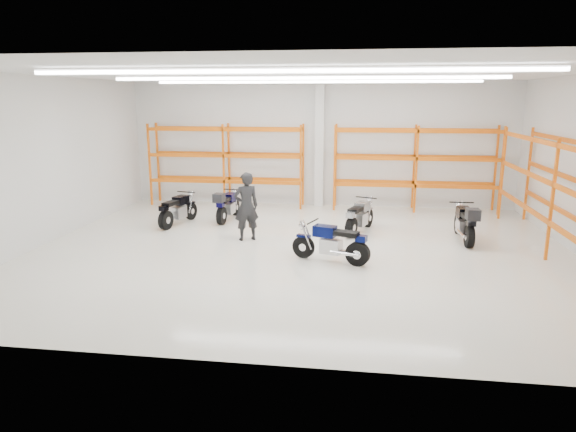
# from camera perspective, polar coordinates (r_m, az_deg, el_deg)

# --- Properties ---
(ground) EXTENTS (14.00, 14.00, 0.00)m
(ground) POSITION_cam_1_polar(r_m,az_deg,el_deg) (13.52, 1.45, -3.80)
(ground) COLOR silver
(ground) RESTS_ON ground
(room_shell) EXTENTS (14.02, 12.02, 4.51)m
(room_shell) POSITION_cam_1_polar(r_m,az_deg,el_deg) (12.99, 1.55, 10.24)
(room_shell) COLOR silver
(room_shell) RESTS_ON ground
(motorcycle_main) EXTENTS (1.94, 0.89, 0.98)m
(motorcycle_main) POSITION_cam_1_polar(r_m,az_deg,el_deg) (12.45, 5.10, -3.12)
(motorcycle_main) COLOR black
(motorcycle_main) RESTS_ON ground
(motorcycle_back_a) EXTENTS (0.81, 1.97, 0.98)m
(motorcycle_back_a) POSITION_cam_1_polar(r_m,az_deg,el_deg) (16.43, -12.24, 0.57)
(motorcycle_back_a) COLOR black
(motorcycle_back_a) RESTS_ON ground
(motorcycle_back_b) EXTENTS (0.63, 2.00, 1.02)m
(motorcycle_back_b) POSITION_cam_1_polar(r_m,az_deg,el_deg) (16.72, -6.83, 1.11)
(motorcycle_back_b) COLOR black
(motorcycle_back_b) RESTS_ON ground
(motorcycle_back_c) EXTENTS (0.94, 1.93, 0.99)m
(motorcycle_back_c) POSITION_cam_1_polar(r_m,az_deg,el_deg) (15.26, 7.90, -0.18)
(motorcycle_back_c) COLOR black
(motorcycle_back_c) RESTS_ON ground
(motorcycle_back_d) EXTENTS (0.68, 2.13, 1.10)m
(motorcycle_back_d) POSITION_cam_1_polar(r_m,az_deg,el_deg) (14.95, 19.11, -0.81)
(motorcycle_back_d) COLOR black
(motorcycle_back_d) RESTS_ON ground
(standing_man) EXTENTS (0.83, 0.73, 1.92)m
(standing_man) POSITION_cam_1_polar(r_m,az_deg,el_deg) (14.30, -4.66, 1.07)
(standing_man) COLOR black
(standing_man) RESTS_ON ground
(structural_column) EXTENTS (0.32, 0.32, 4.50)m
(structural_column) POSITION_cam_1_polar(r_m,az_deg,el_deg) (18.82, 3.52, 7.91)
(structural_column) COLOR white
(structural_column) RESTS_ON ground
(pallet_racking_back_left) EXTENTS (5.67, 0.87, 3.00)m
(pallet_racking_back_left) POSITION_cam_1_polar(r_m,az_deg,el_deg) (19.09, -6.88, 6.51)
(pallet_racking_back_left) COLOR orange
(pallet_racking_back_left) RESTS_ON ground
(pallet_racking_back_right) EXTENTS (5.67, 0.87, 3.00)m
(pallet_racking_back_right) POSITION_cam_1_polar(r_m,az_deg,el_deg) (18.57, 13.99, 6.04)
(pallet_racking_back_right) COLOR orange
(pallet_racking_back_right) RESTS_ON ground
(pallet_racking_side) EXTENTS (0.87, 9.07, 3.00)m
(pallet_racking_side) POSITION_cam_1_polar(r_m,az_deg,el_deg) (13.98, 28.97, 2.76)
(pallet_racking_side) COLOR orange
(pallet_racking_side) RESTS_ON ground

